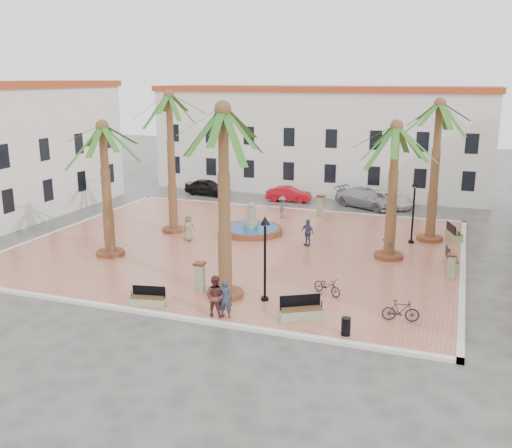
% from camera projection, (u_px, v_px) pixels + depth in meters
% --- Properties ---
extents(ground, '(120.00, 120.00, 0.00)m').
position_uv_depth(ground, '(241.00, 248.00, 35.36)').
color(ground, '#56544F').
rests_on(ground, ground).
extents(plaza, '(26.00, 22.00, 0.15)m').
position_uv_depth(plaza, '(241.00, 246.00, 35.35)').
color(plaza, '#CB755A').
rests_on(plaza, ground).
extents(kerb_n, '(26.30, 0.30, 0.16)m').
position_uv_depth(kerb_n, '(291.00, 209.00, 45.37)').
color(kerb_n, silver).
rests_on(kerb_n, ground).
extents(kerb_s, '(26.30, 0.30, 0.16)m').
position_uv_depth(kerb_s, '(151.00, 313.00, 25.32)').
color(kerb_s, silver).
rests_on(kerb_s, ground).
extents(kerb_e, '(0.30, 22.30, 0.16)m').
position_uv_depth(kerb_e, '(463.00, 270.00, 31.07)').
color(kerb_e, silver).
rests_on(kerb_e, ground).
extents(kerb_w, '(0.30, 22.30, 0.16)m').
position_uv_depth(kerb_w, '(67.00, 228.00, 39.61)').
color(kerb_w, silver).
rests_on(kerb_w, ground).
extents(building_north, '(30.40, 7.40, 9.50)m').
position_uv_depth(building_north, '(319.00, 139.00, 52.39)').
color(building_north, white).
rests_on(building_north, ground).
extents(fountain, '(4.08, 4.08, 2.11)m').
position_uv_depth(fountain, '(252.00, 229.00, 38.01)').
color(fountain, brown).
rests_on(fountain, plaza).
extents(palm_nw, '(5.02, 5.02, 9.36)m').
position_uv_depth(palm_nw, '(169.00, 109.00, 36.54)').
color(palm_nw, brown).
rests_on(palm_nw, plaza).
extents(palm_sw, '(5.36, 5.36, 7.85)m').
position_uv_depth(palm_sw, '(103.00, 142.00, 31.78)').
color(palm_sw, brown).
rests_on(palm_sw, plaza).
extents(palm_s, '(5.63, 5.63, 9.14)m').
position_uv_depth(palm_s, '(223.00, 131.00, 25.19)').
color(palm_s, brown).
rests_on(palm_s, plaza).
extents(palm_e, '(5.43, 5.43, 7.89)m').
position_uv_depth(palm_e, '(396.00, 143.00, 31.25)').
color(palm_e, brown).
rests_on(palm_e, plaza).
extents(palm_ne, '(5.34, 5.34, 8.94)m').
position_uv_depth(palm_ne, '(439.00, 119.00, 34.53)').
color(palm_ne, brown).
rests_on(palm_ne, plaza).
extents(bench_s, '(1.72, 0.82, 0.87)m').
position_uv_depth(bench_s, '(148.00, 300.00, 25.97)').
color(bench_s, gray).
rests_on(bench_s, plaza).
extents(bench_se, '(1.95, 1.47, 1.01)m').
position_uv_depth(bench_se, '(301.00, 312.00, 24.52)').
color(bench_se, gray).
rests_on(bench_se, plaza).
extents(bench_e, '(0.86, 1.89, 0.96)m').
position_uv_depth(bench_e, '(451.00, 261.00, 31.40)').
color(bench_e, gray).
rests_on(bench_e, plaza).
extents(bench_ne, '(1.15, 1.95, 0.99)m').
position_uv_depth(bench_ne, '(454.00, 234.00, 36.72)').
color(bench_ne, gray).
rests_on(bench_ne, plaza).
extents(lamppost_s, '(0.44, 0.44, 4.05)m').
position_uv_depth(lamppost_s, '(265.00, 244.00, 25.93)').
color(lamppost_s, black).
rests_on(lamppost_s, plaza).
extents(lamppost_e, '(0.43, 0.43, 4.00)m').
position_uv_depth(lamppost_e, '(414.00, 201.00, 35.14)').
color(lamppost_e, black).
rests_on(lamppost_e, plaza).
extents(bollard_se, '(0.55, 0.55, 1.44)m').
position_uv_depth(bollard_se, '(200.00, 276.00, 27.62)').
color(bollard_se, gray).
rests_on(bollard_se, plaza).
extents(bollard_n, '(0.68, 0.68, 1.56)m').
position_uv_depth(bollard_n, '(321.00, 205.00, 42.69)').
color(bollard_n, gray).
rests_on(bollard_n, plaza).
extents(bollard_e, '(0.48, 0.48, 1.30)m').
position_uv_depth(bollard_e, '(451.00, 266.00, 29.34)').
color(bollard_e, gray).
rests_on(bollard_e, plaza).
extents(litter_bin, '(0.38, 0.38, 0.74)m').
position_uv_depth(litter_bin, '(346.00, 326.00, 22.94)').
color(litter_bin, black).
rests_on(litter_bin, plaza).
extents(cyclist_a, '(0.67, 0.48, 1.73)m').
position_uv_depth(cyclist_a, '(225.00, 298.00, 24.54)').
color(cyclist_a, '#2C3244').
rests_on(cyclist_a, plaza).
extents(bicycle_a, '(1.69, 1.26, 0.85)m').
position_uv_depth(bicycle_a, '(327.00, 286.00, 27.23)').
color(bicycle_a, black).
rests_on(bicycle_a, plaza).
extents(cyclist_b, '(0.91, 0.71, 1.85)m').
position_uv_depth(cyclist_b, '(215.00, 296.00, 24.69)').
color(cyclist_b, '#5B2728').
rests_on(cyclist_b, plaza).
extents(bicycle_b, '(1.63, 0.69, 0.95)m').
position_uv_depth(bicycle_b, '(401.00, 311.00, 24.22)').
color(bicycle_b, black).
rests_on(bicycle_b, plaza).
extents(pedestrian_fountain_a, '(0.99, 0.98, 1.73)m').
position_uv_depth(pedestrian_fountain_a, '(188.00, 228.00, 36.13)').
color(pedestrian_fountain_a, '#907F5F').
rests_on(pedestrian_fountain_a, plaza).
extents(pedestrian_fountain_b, '(1.06, 0.82, 1.68)m').
position_uv_depth(pedestrian_fountain_b, '(307.00, 232.00, 35.09)').
color(pedestrian_fountain_b, '#3A4366').
rests_on(pedestrian_fountain_b, plaza).
extents(pedestrian_north, '(0.80, 1.15, 1.63)m').
position_uv_depth(pedestrian_north, '(282.00, 207.00, 41.94)').
color(pedestrian_north, '#4D4D53').
rests_on(pedestrian_north, plaza).
extents(pedestrian_east, '(0.97, 1.63, 1.67)m').
position_uv_depth(pedestrian_east, '(389.00, 244.00, 32.66)').
color(pedestrian_east, '#786A5B').
rests_on(pedestrian_east, plaza).
extents(car_black, '(4.36, 2.15, 1.43)m').
position_uv_depth(car_black, '(208.00, 187.00, 51.02)').
color(car_black, black).
rests_on(car_black, ground).
extents(car_red, '(3.88, 1.56, 1.25)m').
position_uv_depth(car_red, '(289.00, 194.00, 48.43)').
color(car_red, '#A70C18').
rests_on(car_red, ground).
extents(car_silver, '(5.70, 4.17, 1.53)m').
position_uv_depth(car_silver, '(366.00, 198.00, 46.15)').
color(car_silver, '#9C9DA4').
rests_on(car_silver, ground).
extents(car_white, '(5.25, 3.70, 1.33)m').
position_uv_depth(car_white, '(385.00, 199.00, 46.21)').
color(car_white, white).
rests_on(car_white, ground).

